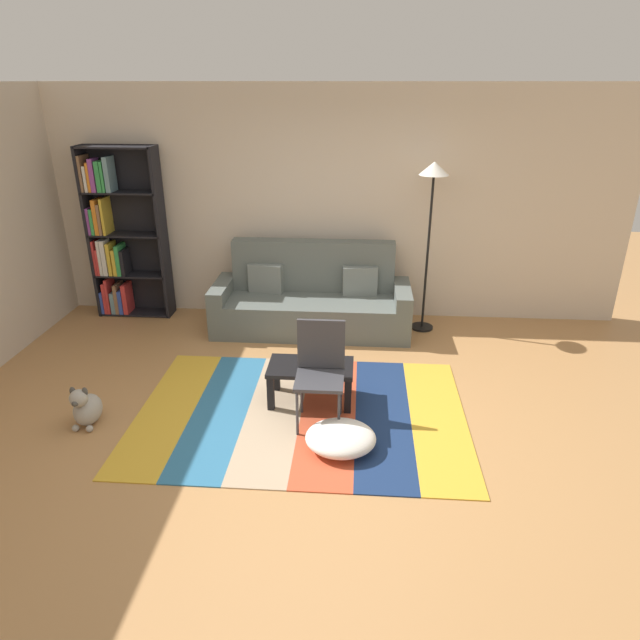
{
  "coord_description": "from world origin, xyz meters",
  "views": [
    {
      "loc": [
        0.3,
        -4.01,
        2.72
      ],
      "look_at": [
        -0.05,
        0.75,
        0.65
      ],
      "focal_mm": 31.29,
      "sensor_mm": 36.0,
      "label": 1
    }
  ],
  "objects_px": {
    "couch": "(312,301)",
    "bookshelf": "(118,238)",
    "pouf": "(341,438)",
    "folding_chair": "(320,365)",
    "tv_remote": "(307,367)",
    "coffee_table": "(311,372)",
    "dog": "(86,408)",
    "standing_lamp": "(432,192)"
  },
  "relations": [
    {
      "from": "bookshelf",
      "to": "tv_remote",
      "type": "bearing_deg",
      "value": -38.8
    },
    {
      "from": "tv_remote",
      "to": "folding_chair",
      "type": "height_order",
      "value": "folding_chair"
    },
    {
      "from": "coffee_table",
      "to": "pouf",
      "type": "height_order",
      "value": "coffee_table"
    },
    {
      "from": "pouf",
      "to": "dog",
      "type": "height_order",
      "value": "dog"
    },
    {
      "from": "bookshelf",
      "to": "pouf",
      "type": "bearing_deg",
      "value": -43.36
    },
    {
      "from": "bookshelf",
      "to": "coffee_table",
      "type": "distance_m",
      "value": 3.22
    },
    {
      "from": "bookshelf",
      "to": "standing_lamp",
      "type": "xyz_separation_m",
      "value": [
        3.66,
        -0.2,
        0.64
      ]
    },
    {
      "from": "dog",
      "to": "standing_lamp",
      "type": "relative_size",
      "value": 0.21
    },
    {
      "from": "coffee_table",
      "to": "folding_chair",
      "type": "relative_size",
      "value": 0.85
    },
    {
      "from": "bookshelf",
      "to": "tv_remote",
      "type": "height_order",
      "value": "bookshelf"
    },
    {
      "from": "coffee_table",
      "to": "standing_lamp",
      "type": "distance_m",
      "value": 2.46
    },
    {
      "from": "folding_chair",
      "to": "bookshelf",
      "type": "bearing_deg",
      "value": -176.78
    },
    {
      "from": "bookshelf",
      "to": "folding_chair",
      "type": "height_order",
      "value": "bookshelf"
    },
    {
      "from": "coffee_table",
      "to": "standing_lamp",
      "type": "relative_size",
      "value": 0.4
    },
    {
      "from": "pouf",
      "to": "folding_chair",
      "type": "bearing_deg",
      "value": 115.11
    },
    {
      "from": "coffee_table",
      "to": "tv_remote",
      "type": "relative_size",
      "value": 5.07
    },
    {
      "from": "dog",
      "to": "tv_remote",
      "type": "height_order",
      "value": "dog"
    },
    {
      "from": "pouf",
      "to": "folding_chair",
      "type": "xyz_separation_m",
      "value": [
        -0.19,
        0.41,
        0.43
      ]
    },
    {
      "from": "bookshelf",
      "to": "dog",
      "type": "height_order",
      "value": "bookshelf"
    },
    {
      "from": "couch",
      "to": "dog",
      "type": "distance_m",
      "value": 2.77
    },
    {
      "from": "dog",
      "to": "coffee_table",
      "type": "bearing_deg",
      "value": 15.35
    },
    {
      "from": "tv_remote",
      "to": "folding_chair",
      "type": "bearing_deg",
      "value": -22.7
    },
    {
      "from": "couch",
      "to": "bookshelf",
      "type": "xyz_separation_m",
      "value": [
        -2.35,
        0.28,
        0.63
      ]
    },
    {
      "from": "bookshelf",
      "to": "pouf",
      "type": "height_order",
      "value": "bookshelf"
    },
    {
      "from": "bookshelf",
      "to": "folding_chair",
      "type": "bearing_deg",
      "value": -40.57
    },
    {
      "from": "folding_chair",
      "to": "standing_lamp",
      "type": "bearing_deg",
      "value": 106.06
    },
    {
      "from": "standing_lamp",
      "to": "dog",
      "type": "bearing_deg",
      "value": -143.58
    },
    {
      "from": "tv_remote",
      "to": "folding_chair",
      "type": "distance_m",
      "value": 0.32
    },
    {
      "from": "couch",
      "to": "bookshelf",
      "type": "relative_size",
      "value": 1.11
    },
    {
      "from": "tv_remote",
      "to": "couch",
      "type": "bearing_deg",
      "value": 131.63
    },
    {
      "from": "couch",
      "to": "tv_remote",
      "type": "distance_m",
      "value": 1.7
    },
    {
      "from": "pouf",
      "to": "tv_remote",
      "type": "distance_m",
      "value": 0.78
    },
    {
      "from": "dog",
      "to": "standing_lamp",
      "type": "distance_m",
      "value": 4.04
    },
    {
      "from": "standing_lamp",
      "to": "tv_remote",
      "type": "height_order",
      "value": "standing_lamp"
    },
    {
      "from": "bookshelf",
      "to": "coffee_table",
      "type": "xyz_separation_m",
      "value": [
        2.49,
        -1.93,
        -0.67
      ]
    },
    {
      "from": "folding_chair",
      "to": "tv_remote",
      "type": "bearing_deg",
      "value": 162.99
    },
    {
      "from": "standing_lamp",
      "to": "folding_chair",
      "type": "height_order",
      "value": "standing_lamp"
    },
    {
      "from": "couch",
      "to": "pouf",
      "type": "height_order",
      "value": "couch"
    },
    {
      "from": "bookshelf",
      "to": "folding_chair",
      "type": "relative_size",
      "value": 2.27
    },
    {
      "from": "tv_remote",
      "to": "folding_chair",
      "type": "relative_size",
      "value": 0.17
    },
    {
      "from": "pouf",
      "to": "tv_remote",
      "type": "height_order",
      "value": "tv_remote"
    },
    {
      "from": "bookshelf",
      "to": "pouf",
      "type": "xyz_separation_m",
      "value": [
        2.79,
        -2.63,
        -0.86
      ]
    }
  ]
}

